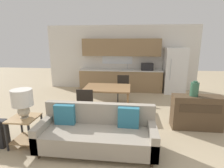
% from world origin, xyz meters
% --- Properties ---
extents(ground_plane, '(20.00, 20.00, 0.00)m').
position_xyz_m(ground_plane, '(0.00, 0.00, 0.00)').
color(ground_plane, tan).
extents(wall_back, '(6.40, 0.07, 2.70)m').
position_xyz_m(wall_back, '(-0.00, 4.63, 1.35)').
color(wall_back, silver).
rests_on(wall_back, ground_plane).
extents(kitchen_counter, '(3.42, 0.65, 2.15)m').
position_xyz_m(kitchen_counter, '(0.02, 4.33, 0.84)').
color(kitchen_counter, '#8E704C').
rests_on(kitchen_counter, ground_plane).
extents(refrigerator, '(0.80, 0.79, 1.80)m').
position_xyz_m(refrigerator, '(2.16, 4.20, 0.90)').
color(refrigerator, white).
rests_on(refrigerator, ground_plane).
extents(dining_table, '(1.34, 0.96, 0.73)m').
position_xyz_m(dining_table, '(-0.25, 2.01, 0.66)').
color(dining_table, olive).
rests_on(dining_table, ground_plane).
extents(couch, '(2.19, 0.80, 0.85)m').
position_xyz_m(couch, '(-0.17, 0.06, 0.34)').
color(couch, '#3D2D1E').
rests_on(couch, ground_plane).
extents(side_table, '(0.51, 0.51, 0.60)m').
position_xyz_m(side_table, '(-1.63, 0.02, 0.40)').
color(side_table, tan).
rests_on(side_table, ground_plane).
extents(table_lamp, '(0.39, 0.39, 0.56)m').
position_xyz_m(table_lamp, '(-1.61, 0.02, 0.95)').
color(table_lamp, '#B2A893').
rests_on(table_lamp, side_table).
extents(credenza, '(1.14, 0.39, 0.81)m').
position_xyz_m(credenza, '(2.01, 1.13, 0.41)').
color(credenza, brown).
rests_on(credenza, ground_plane).
extents(vase, '(0.19, 0.19, 0.35)m').
position_xyz_m(vase, '(1.90, 1.13, 0.97)').
color(vase, '#336047').
rests_on(vase, credenza).
extents(dining_chair_near_left, '(0.45, 0.45, 0.91)m').
position_xyz_m(dining_chair_near_left, '(-0.67, 1.13, 0.50)').
color(dining_chair_near_left, black).
rests_on(dining_chair_near_left, ground_plane).
extents(dining_chair_far_right, '(0.44, 0.44, 0.91)m').
position_xyz_m(dining_chair_far_right, '(0.18, 2.85, 0.50)').
color(dining_chair_far_right, black).
rests_on(dining_chair_far_right, ground_plane).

